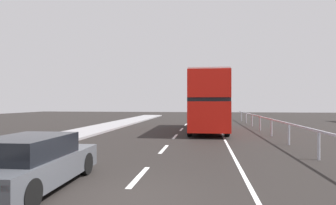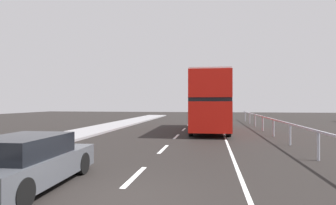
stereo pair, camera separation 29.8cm
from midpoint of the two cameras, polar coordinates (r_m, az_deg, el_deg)
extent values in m
cube|color=black|center=(6.74, -11.18, -18.88)|extent=(75.59, 120.00, 0.10)
cube|color=silver|center=(8.53, -6.82, -14.45)|extent=(0.16, 2.38, 0.01)
cube|color=silver|center=(13.27, -1.50, -9.27)|extent=(0.16, 2.38, 0.01)
cube|color=silver|center=(18.10, 0.95, -6.80)|extent=(0.16, 2.38, 0.01)
cube|color=silver|center=(22.98, 2.35, -5.37)|extent=(0.16, 2.38, 0.01)
cube|color=silver|center=(27.87, 3.25, -4.44)|extent=(0.16, 2.38, 0.01)
cube|color=silver|center=(32.77, 3.88, -3.78)|extent=(0.16, 2.38, 0.01)
cube|color=silver|center=(15.22, 11.13, -8.08)|extent=(0.12, 46.00, 0.01)
cube|color=#ABACB9|center=(15.61, 22.48, -3.94)|extent=(0.08, 42.00, 0.08)
cylinder|color=#ABACB9|center=(12.03, 27.24, -7.65)|extent=(0.10, 0.10, 1.07)
cylinder|color=#ABACB9|center=(15.66, 22.48, -5.89)|extent=(0.10, 0.10, 1.07)
cylinder|color=#ABACB9|center=(19.35, 19.54, -4.78)|extent=(0.10, 0.10, 1.07)
cylinder|color=#ABACB9|center=(23.09, 17.55, -4.02)|extent=(0.10, 0.10, 1.07)
cylinder|color=#ABACB9|center=(26.85, 16.12, -3.46)|extent=(0.10, 0.10, 1.07)
cylinder|color=#ABACB9|center=(30.63, 15.04, -3.05)|extent=(0.10, 0.10, 1.07)
cylinder|color=#ABACB9|center=(34.41, 14.20, -2.72)|extent=(0.10, 0.10, 1.07)
cube|color=red|center=(21.82, 7.29, -2.29)|extent=(2.81, 10.36, 1.86)
cube|color=black|center=(21.81, 7.29, 0.47)|extent=(2.82, 9.95, 0.24)
cube|color=red|center=(21.84, 7.29, 2.98)|extent=(2.81, 10.36, 1.67)
cube|color=silver|center=(21.90, 7.29, 5.30)|extent=(2.76, 10.15, 0.10)
cube|color=black|center=(26.95, 7.04, -1.67)|extent=(2.29, 0.10, 1.30)
cube|color=yellow|center=(26.98, 7.04, 3.29)|extent=(1.53, 0.08, 0.28)
cylinder|color=black|center=(25.61, 4.47, -3.71)|extent=(0.31, 1.01, 1.00)
cylinder|color=black|center=(25.66, 9.72, -3.70)|extent=(0.31, 1.01, 1.00)
cylinder|color=black|center=(18.34, 3.86, -5.15)|extent=(0.31, 1.01, 1.00)
cylinder|color=black|center=(18.40, 11.22, -5.13)|extent=(0.31, 1.01, 1.00)
cube|color=#474A50|center=(8.09, -26.34, -11.71)|extent=(1.89, 4.32, 0.62)
cube|color=black|center=(7.81, -27.18, -7.90)|extent=(1.62, 2.40, 0.51)
cube|color=red|center=(5.93, -30.88, -14.48)|extent=(0.16, 0.07, 0.12)
cylinder|color=black|center=(9.73, -25.84, -10.74)|extent=(0.22, 0.65, 0.64)
cylinder|color=black|center=(9.01, -16.99, -11.60)|extent=(0.22, 0.65, 0.64)
cylinder|color=black|center=(6.54, -27.10, -16.07)|extent=(0.22, 0.65, 0.64)
camera|label=1|loc=(0.15, -90.60, 0.00)|focal=30.55mm
camera|label=2|loc=(0.15, 89.40, 0.00)|focal=30.55mm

